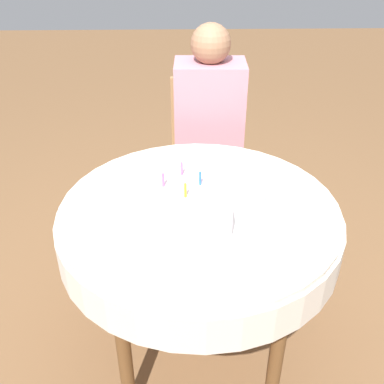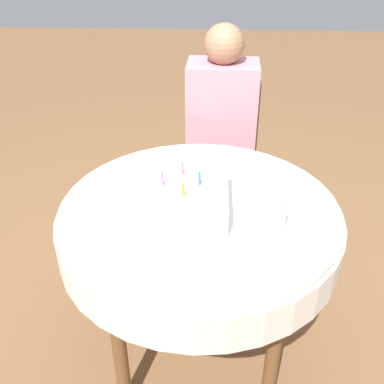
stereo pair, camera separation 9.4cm
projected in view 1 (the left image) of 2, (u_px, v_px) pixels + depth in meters
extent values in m
plane|color=brown|center=(198.00, 348.00, 1.93)|extent=(12.00, 12.00, 0.00)
cylinder|color=silver|center=(199.00, 208.00, 1.54)|extent=(0.96, 0.96, 0.02)
cylinder|color=silver|center=(199.00, 226.00, 1.58)|extent=(0.98, 0.98, 0.13)
cylinder|color=brown|center=(123.00, 344.00, 1.51)|extent=(0.05, 0.05, 0.72)
cylinder|color=brown|center=(279.00, 341.00, 1.52)|extent=(0.05, 0.05, 0.72)
cylinder|color=brown|center=(136.00, 245.00, 1.95)|extent=(0.05, 0.05, 0.72)
cylinder|color=brown|center=(256.00, 243.00, 1.97)|extent=(0.05, 0.05, 0.72)
cube|color=#A37A4C|center=(208.00, 173.00, 2.36)|extent=(0.45, 0.45, 0.04)
cube|color=#A37A4C|center=(208.00, 117.00, 2.41)|extent=(0.39, 0.04, 0.43)
cylinder|color=#A37A4C|center=(171.00, 228.00, 2.32)|extent=(0.04, 0.04, 0.40)
cylinder|color=#A37A4C|center=(245.00, 229.00, 2.32)|extent=(0.04, 0.04, 0.40)
cylinder|color=#A37A4C|center=(174.00, 189.00, 2.64)|extent=(0.04, 0.04, 0.40)
cylinder|color=#A37A4C|center=(239.00, 189.00, 2.64)|extent=(0.04, 0.04, 0.40)
cylinder|color=#9E7051|center=(192.00, 222.00, 2.33)|extent=(0.09, 0.09, 0.44)
cylinder|color=#9E7051|center=(224.00, 222.00, 2.33)|extent=(0.09, 0.09, 0.44)
cube|color=#C67F8E|center=(209.00, 120.00, 2.20)|extent=(0.34, 0.23, 0.57)
sphere|color=#9E7051|center=(211.00, 44.00, 2.00)|extent=(0.18, 0.18, 0.18)
cube|color=white|center=(185.00, 213.00, 1.50)|extent=(0.33, 0.33, 0.00)
cube|color=silver|center=(185.00, 199.00, 1.47)|extent=(0.28, 0.28, 0.11)
cylinder|color=blue|center=(201.00, 178.00, 1.43)|extent=(0.01, 0.01, 0.05)
cylinder|color=#D166B2|center=(182.00, 169.00, 1.48)|extent=(0.01, 0.01, 0.05)
cylinder|color=#D166B2|center=(163.00, 180.00, 1.42)|extent=(0.01, 0.01, 0.05)
cylinder|color=gold|center=(185.00, 190.00, 1.37)|extent=(0.01, 0.01, 0.05)
cylinder|color=silver|center=(275.00, 213.00, 1.39)|extent=(0.08, 0.08, 0.13)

